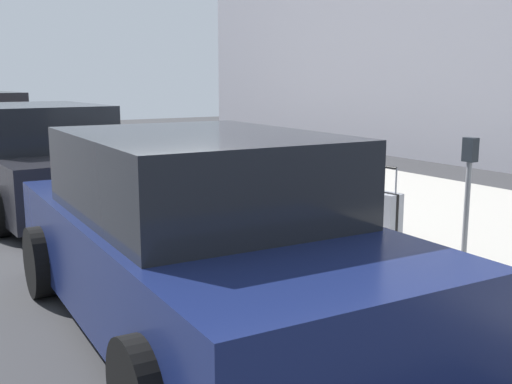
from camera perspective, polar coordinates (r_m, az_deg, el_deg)
The scene contains 13 objects.
ground_plane at distance 9.45m, azimuth -7.87°, elevation -1.39°, with size 40.00×40.00×0.00m, color #333335.
sidewalk_curb at distance 10.68m, azimuth 4.44°, elevation 0.44°, with size 18.00×5.00×0.14m, color #ADA89E.
suitcase_silver_0 at distance 6.42m, azimuth 11.78°, elevation -2.89°, with size 0.37×0.23×0.94m.
suitcase_maroon_1 at distance 6.79m, azimuth 8.87°, elevation -2.56°, with size 0.43×0.26×0.60m.
suitcase_navy_2 at distance 7.15m, azimuth 6.02°, elevation -1.41°, with size 0.41×0.19×0.89m.
suitcase_black_3 at distance 7.57m, azimuth 4.04°, elevation -1.09°, with size 0.37×0.21×0.85m.
suitcase_teal_4 at distance 7.91m, azimuth 1.49°, elevation -0.22°, with size 0.40×0.25×0.94m.
suitcase_olive_5 at distance 8.37m, azimuth 0.31°, elevation 0.14°, with size 0.36×0.24×0.87m.
fire_hydrant at distance 9.05m, azimuth -3.05°, elevation 1.81°, with size 0.39×0.21×0.81m.
bollard_post at distance 9.49m, azimuth -5.54°, elevation 2.28°, with size 0.13×0.13×0.88m, color brown.
parking_meter at distance 5.93m, azimuth 19.19°, elevation 0.55°, with size 0.12×0.09×1.27m.
parked_car_navy_0 at distance 4.73m, azimuth -5.38°, elevation -4.32°, with size 4.42×2.21×1.54m.
parked_car_charcoal_1 at distance 9.73m, azimuth -19.66°, elevation 2.83°, with size 4.78×2.19×1.56m.
Camera 1 is at (-8.46, 3.75, 1.93)m, focal length 42.82 mm.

